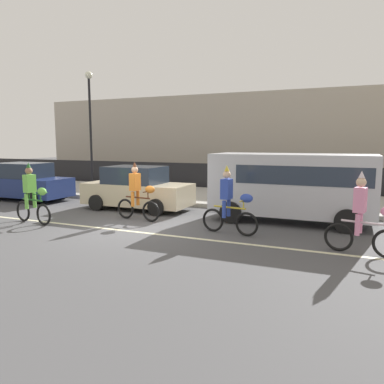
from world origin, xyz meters
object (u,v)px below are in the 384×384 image
(parked_car_beige, at_px, (137,189))
(street_lamp_post, at_px, (90,113))
(parked_car_navy, at_px, (25,182))
(parade_cyclist_lime, at_px, (33,197))
(parade_cyclist_orange, at_px, (138,195))
(parade_cyclist_cobalt, at_px, (230,204))
(parked_van_silver, at_px, (294,182))
(parade_cyclist_pink, at_px, (365,219))

(parked_car_beige, bearing_deg, street_lamp_post, 144.80)
(parked_car_navy, xyz_separation_m, parked_car_beige, (5.79, -0.03, 0.00))
(parade_cyclist_lime, distance_m, parked_car_beige, 3.85)
(parade_cyclist_lime, relative_size, parade_cyclist_orange, 1.00)
(parade_cyclist_lime, distance_m, street_lamp_post, 8.08)
(parade_cyclist_cobalt, bearing_deg, parked_car_beige, 152.45)
(parked_car_navy, xyz_separation_m, street_lamp_post, (1.07, 3.30, 3.21))
(parade_cyclist_orange, relative_size, parked_car_beige, 0.47)
(parade_cyclist_orange, bearing_deg, parked_van_silver, 20.45)
(parade_cyclist_pink, distance_m, parked_car_navy, 13.94)
(parade_cyclist_lime, relative_size, parade_cyclist_pink, 1.00)
(parked_car_beige, bearing_deg, parade_cyclist_pink, -20.98)
(street_lamp_post, bearing_deg, parked_van_silver, -17.41)
(parade_cyclist_lime, xyz_separation_m, parade_cyclist_pink, (9.50, 0.47, 0.00))
(parked_car_navy, bearing_deg, parade_cyclist_cobalt, -12.92)
(parade_cyclist_lime, xyz_separation_m, street_lamp_post, (-3.04, 6.79, 3.15))
(parade_cyclist_cobalt, xyz_separation_m, parade_cyclist_pink, (3.38, -0.68, 0.00))
(parade_cyclist_lime, xyz_separation_m, parked_van_silver, (7.50, 3.49, 0.44))
(parade_cyclist_cobalt, height_order, parade_cyclist_pink, same)
(parade_cyclist_pink, height_order, parked_car_navy, parade_cyclist_pink)
(parade_cyclist_pink, distance_m, parked_van_silver, 3.65)
(parade_cyclist_lime, xyz_separation_m, parked_car_navy, (-4.11, 3.50, -0.06))
(parade_cyclist_lime, height_order, parade_cyclist_pink, same)
(parade_cyclist_orange, xyz_separation_m, parked_car_navy, (-6.90, 1.76, -0.06))
(parked_car_beige, xyz_separation_m, street_lamp_post, (-4.72, 3.33, 3.21))
(parade_cyclist_lime, bearing_deg, parked_van_silver, 24.97)
(parade_cyclist_pink, height_order, parked_car_beige, parade_cyclist_pink)
(parked_car_beige, bearing_deg, parked_van_silver, 0.23)
(parade_cyclist_orange, height_order, parade_cyclist_cobalt, same)
(parade_cyclist_orange, height_order, parked_car_navy, parade_cyclist_orange)
(parade_cyclist_pink, xyz_separation_m, street_lamp_post, (-12.54, 6.33, 3.15))
(parked_car_beige, bearing_deg, parade_cyclist_orange, -57.35)
(parade_cyclist_lime, relative_size, street_lamp_post, 0.33)
(parade_cyclist_lime, relative_size, parked_van_silver, 0.38)
(parked_car_beige, distance_m, street_lamp_post, 6.60)
(parade_cyclist_cobalt, relative_size, parked_car_beige, 0.47)
(parked_car_navy, height_order, parked_car_beige, same)
(parked_van_silver, distance_m, parked_car_navy, 11.62)
(parade_cyclist_orange, bearing_deg, parked_car_beige, 122.65)
(parked_van_silver, relative_size, parked_car_navy, 1.22)
(parade_cyclist_orange, height_order, street_lamp_post, street_lamp_post)
(street_lamp_post, bearing_deg, parade_cyclist_orange, -40.97)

